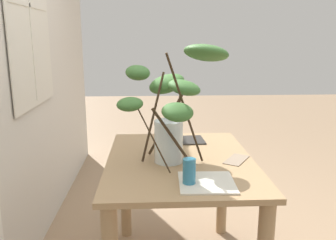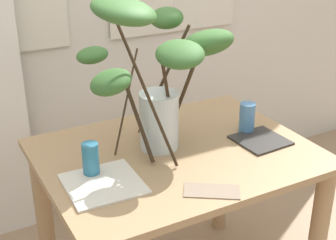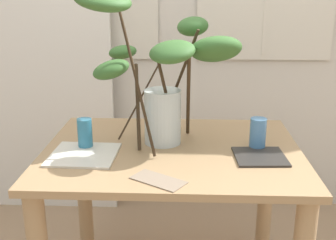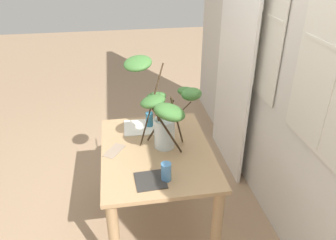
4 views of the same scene
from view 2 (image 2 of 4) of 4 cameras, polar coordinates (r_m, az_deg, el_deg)
name	(u,v)px [view 2 (image 2 of 4)]	position (r m, az deg, el deg)	size (l,w,h in m)	color
dining_table	(176,186)	(2.10, 0.97, -7.68)	(1.10, 0.85, 0.78)	tan
vase_with_branches	(161,71)	(1.91, -0.78, 5.74)	(0.71, 0.62, 0.68)	silver
drinking_glass_blue_left	(91,159)	(1.84, -8.99, -4.56)	(0.06, 0.06, 0.13)	teal
drinking_glass_blue_right	(247,118)	(2.19, 9.19, 0.27)	(0.07, 0.07, 0.13)	#4C84BC
plate_square_left	(103,184)	(1.81, -7.55, -7.37)	(0.27, 0.27, 0.01)	silver
plate_square_right	(260,140)	(2.14, 10.71, -2.32)	(0.20, 0.20, 0.01)	#2D2B28
napkin_folded	(212,191)	(1.76, 5.12, -8.23)	(0.20, 0.09, 0.00)	gray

